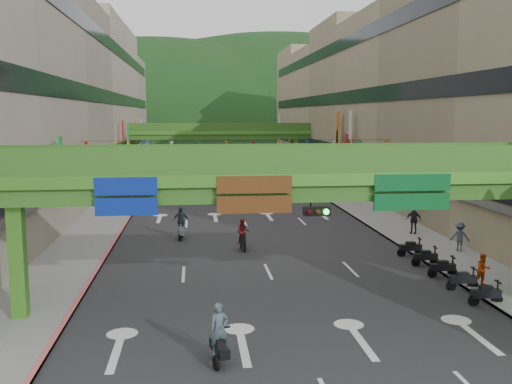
{
  "coord_description": "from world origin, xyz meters",
  "views": [
    {
      "loc": [
        -3.88,
        -17.33,
        8.36
      ],
      "look_at": [
        0.0,
        18.0,
        3.5
      ],
      "focal_mm": 40.0,
      "sensor_mm": 36.0,
      "label": 1
    }
  ],
  "objects_px": {
    "overpass_near": "(312,192)",
    "car_yellow": "(249,165)",
    "scooter_rider_near": "(219,335)",
    "car_silver": "(181,189)",
    "pedestrian_red": "(483,273)",
    "scooter_rider_mid": "(243,234)"
  },
  "relations": [
    {
      "from": "scooter_rider_near",
      "to": "overpass_near",
      "type": "bearing_deg",
      "value": 47.32
    },
    {
      "from": "scooter_rider_near",
      "to": "car_silver",
      "type": "height_order",
      "value": "scooter_rider_near"
    },
    {
      "from": "overpass_near",
      "to": "scooter_rider_mid",
      "type": "bearing_deg",
      "value": 98.94
    },
    {
      "from": "car_silver",
      "to": "scooter_rider_near",
      "type": "bearing_deg",
      "value": -79.49
    },
    {
      "from": "overpass_near",
      "to": "scooter_rider_mid",
      "type": "relative_size",
      "value": 14.15
    },
    {
      "from": "car_yellow",
      "to": "car_silver",
      "type": "bearing_deg",
      "value": -107.48
    },
    {
      "from": "overpass_near",
      "to": "scooter_rider_mid",
      "type": "xyz_separation_m",
      "value": [
        -1.84,
        11.68,
        -4.19
      ]
    },
    {
      "from": "scooter_rider_near",
      "to": "pedestrian_red",
      "type": "relative_size",
      "value": 1.35
    },
    {
      "from": "scooter_rider_near",
      "to": "car_yellow",
      "type": "height_order",
      "value": "scooter_rider_near"
    },
    {
      "from": "car_silver",
      "to": "car_yellow",
      "type": "xyz_separation_m",
      "value": [
        9.67,
        26.86,
        -0.0
      ]
    },
    {
      "from": "overpass_near",
      "to": "pedestrian_red",
      "type": "distance_m",
      "value": 10.36
    },
    {
      "from": "overpass_near",
      "to": "car_yellow",
      "type": "height_order",
      "value": "overpass_near"
    },
    {
      "from": "overpass_near",
      "to": "car_silver",
      "type": "distance_m",
      "value": 36.61
    },
    {
      "from": "overpass_near",
      "to": "pedestrian_red",
      "type": "xyz_separation_m",
      "value": [
        9.0,
        2.62,
        -4.43
      ]
    },
    {
      "from": "scooter_rider_near",
      "to": "car_silver",
      "type": "distance_m",
      "value": 40.25
    },
    {
      "from": "overpass_near",
      "to": "pedestrian_red",
      "type": "relative_size",
      "value": 18.02
    },
    {
      "from": "overpass_near",
      "to": "scooter_rider_near",
      "type": "relative_size",
      "value": 13.33
    },
    {
      "from": "overpass_near",
      "to": "car_yellow",
      "type": "relative_size",
      "value": 6.63
    },
    {
      "from": "overpass_near",
      "to": "scooter_rider_near",
      "type": "bearing_deg",
      "value": -132.68
    },
    {
      "from": "scooter_rider_mid",
      "to": "car_yellow",
      "type": "height_order",
      "value": "scooter_rider_mid"
    },
    {
      "from": "scooter_rider_mid",
      "to": "scooter_rider_near",
      "type": "bearing_deg",
      "value": -97.8
    },
    {
      "from": "overpass_near",
      "to": "car_yellow",
      "type": "xyz_separation_m",
      "value": [
        3.56,
        62.68,
        -4.49
      ]
    }
  ]
}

